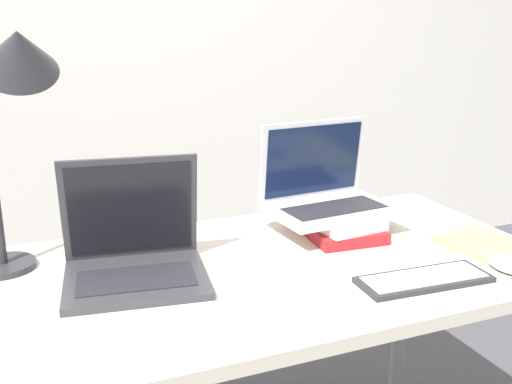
{
  "coord_description": "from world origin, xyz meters",
  "views": [
    {
      "loc": [
        -0.5,
        -0.82,
        1.3
      ],
      "look_at": [
        -0.01,
        0.36,
        0.92
      ],
      "focal_mm": 42.0,
      "sensor_mm": 36.0,
      "label": 1
    }
  ],
  "objects": [
    {
      "name": "laptop_left",
      "position": [
        -0.28,
        0.41,
        0.8
      ],
      "size": [
        0.34,
        0.3,
        0.26
      ],
      "color": "#333338",
      "rests_on": "desk"
    },
    {
      "name": "wall_back",
      "position": [
        0.0,
        1.98,
        1.35
      ],
      "size": [
        8.0,
        0.05,
        2.7
      ],
      "color": "silver",
      "rests_on": "ground_plane"
    },
    {
      "name": "mouse",
      "position": [
        0.51,
        0.12,
        0.76
      ],
      "size": [
        0.06,
        0.11,
        0.03
      ],
      "color": "white",
      "rests_on": "desk"
    },
    {
      "name": "desk",
      "position": [
        0.0,
        0.36,
        0.66
      ],
      "size": [
        1.39,
        0.71,
        0.74
      ],
      "color": "beige",
      "rests_on": "ground_plane"
    },
    {
      "name": "wireless_keyboard",
      "position": [
        0.29,
        0.14,
        0.75
      ],
      "size": [
        0.3,
        0.12,
        0.01
      ],
      "color": "#28282D",
      "rests_on": "desk"
    },
    {
      "name": "notepad",
      "position": [
        0.58,
        0.21,
        0.75
      ],
      "size": [
        0.23,
        0.33,
        0.01
      ],
      "color": "#EFE066",
      "rests_on": "desk"
    },
    {
      "name": "book_stack",
      "position": [
        0.27,
        0.49,
        0.77
      ],
      "size": [
        0.2,
        0.28,
        0.06
      ],
      "color": "maroon",
      "rests_on": "desk"
    },
    {
      "name": "desk_lamp",
      "position": [
        -0.48,
        0.53,
        1.17
      ],
      "size": [
        0.23,
        0.2,
        0.57
      ],
      "color": "#28282D",
      "rests_on": "desk"
    },
    {
      "name": "laptop_on_books",
      "position": [
        0.26,
        0.52,
        0.85
      ],
      "size": [
        0.34,
        0.25,
        0.23
      ],
      "color": "silver",
      "rests_on": "book_stack"
    }
  ]
}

